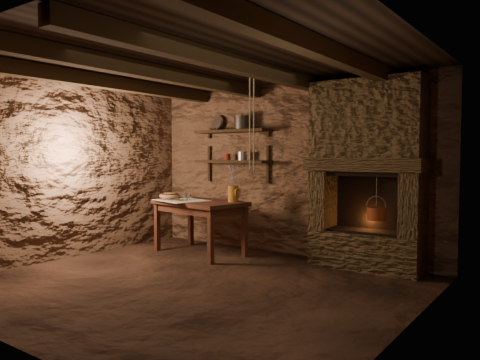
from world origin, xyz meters
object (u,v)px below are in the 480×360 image
Objects in this scene: stoneware_jug at (233,186)px; wooden_bowl at (170,196)px; red_pot at (376,213)px; work_table at (200,225)px; iron_stockpot at (242,123)px.

stoneware_jug is 1.10m from wooden_bowl.
stoneware_jug reaches higher than red_pot.
work_table is 0.76m from stoneware_jug.
iron_stockpot reaches higher than work_table.
red_pot is at bearing 20.53° from work_table.
stoneware_jug is 1.93m from red_pot.
wooden_bowl is at bearing -169.75° from work_table.
wooden_bowl is 0.57× the size of red_pot.
wooden_bowl reaches higher than work_table.
work_table is at bearing -148.79° from stoneware_jug.
wooden_bowl is 1.52m from iron_stockpot.
iron_stockpot is (0.90, 0.60, 1.07)m from wooden_bowl.
stoneware_jug is 2.21× the size of iron_stockpot.
wooden_bowl is at bearing -170.76° from red_pot.
stoneware_jug is 0.95× the size of red_pot.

